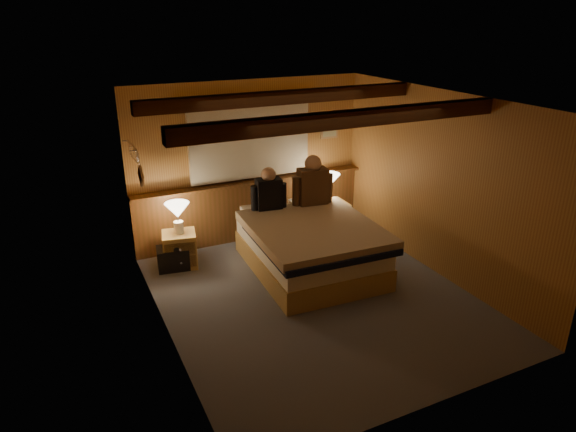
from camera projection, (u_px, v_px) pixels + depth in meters
floor at (315, 297)px, 6.33m from camera, size 4.20×4.20×0.00m
ceiling at (319, 101)px, 5.44m from camera, size 4.20×4.20×0.00m
wall_back at (249, 162)px, 7.65m from camera, size 3.60×0.00×3.60m
wall_left at (160, 233)px, 5.16m from camera, size 0.00×4.20×4.20m
wall_right at (439, 185)px, 6.61m from camera, size 0.00×4.20×4.20m
wall_front at (441, 289)px, 4.13m from camera, size 3.60×0.00×3.60m
wainscot at (252, 208)px, 7.86m from camera, size 3.60×0.23×0.94m
curtain_window at (250, 142)px, 7.47m from camera, size 2.18×0.09×1.11m
ceiling_beams at (312, 107)px, 5.60m from camera, size 3.60×1.65×0.16m
coat_rail at (134, 152)px, 6.34m from camera, size 0.05×0.55×0.24m
framed_print at (329, 130)px, 8.04m from camera, size 0.30×0.04×0.25m
bed at (310, 245)px, 6.89m from camera, size 1.67×2.10×0.69m
nightstand_left at (180, 250)px, 7.03m from camera, size 0.52×0.48×0.49m
nightstand_right at (330, 220)px, 7.94m from camera, size 0.52×0.47×0.56m
lamp_left at (177, 212)px, 6.85m from camera, size 0.33×0.33×0.43m
lamp_right at (328, 183)px, 7.74m from camera, size 0.35×0.35×0.46m
person_left at (269, 192)px, 7.17m from camera, size 0.51×0.25×0.63m
person_right at (313, 184)px, 7.35m from camera, size 0.61×0.29×0.75m
duffel_bag at (177, 257)px, 7.00m from camera, size 0.56×0.38×0.37m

